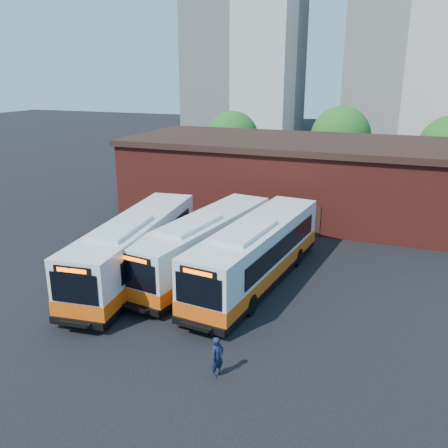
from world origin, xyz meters
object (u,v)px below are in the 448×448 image
at_px(bus_mideast, 257,255).
at_px(transit_worker, 218,357).
at_px(bus_west, 135,250).
at_px(bus_midwest, 204,247).

height_order(bus_mideast, transit_worker, bus_mideast).
bearing_deg(bus_west, transit_worker, -48.50).
bearing_deg(transit_worker, bus_mideast, 29.64).
distance_m(bus_west, bus_mideast, 7.20).
xyz_separation_m(bus_midwest, transit_worker, (4.71, -9.54, -0.79)).
bearing_deg(bus_west, bus_mideast, 8.23).
xyz_separation_m(bus_west, bus_mideast, (6.96, 1.85, 0.01)).
bearing_deg(transit_worker, bus_west, 69.97).
bearing_deg(bus_midwest, transit_worker, -55.75).
height_order(bus_midwest, bus_mideast, bus_mideast).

